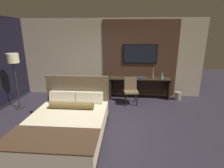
{
  "coord_description": "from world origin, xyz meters",
  "views": [
    {
      "loc": [
        0.83,
        -3.83,
        2.27
      ],
      "look_at": [
        0.46,
        0.88,
        0.9
      ],
      "focal_mm": 28.0,
      "sensor_mm": 36.0,
      "label": 1
    }
  ],
  "objects_px": {
    "desk": "(139,84)",
    "vase_tall": "(153,72)",
    "floor_lamp": "(13,63)",
    "vase_short": "(162,75)",
    "desk_chair": "(131,88)",
    "tv": "(140,54)",
    "book": "(141,78)",
    "bed": "(66,127)",
    "waste_bin": "(178,96)"
  },
  "relations": [
    {
      "from": "desk",
      "to": "vase_tall",
      "type": "relative_size",
      "value": 4.56
    },
    {
      "from": "floor_lamp",
      "to": "vase_tall",
      "type": "bearing_deg",
      "value": 16.38
    },
    {
      "from": "vase_short",
      "to": "vase_tall",
      "type": "bearing_deg",
      "value": 176.6
    },
    {
      "from": "desk_chair",
      "to": "vase_short",
      "type": "xyz_separation_m",
      "value": [
        1.1,
        0.56,
        0.35
      ]
    },
    {
      "from": "tv",
      "to": "book",
      "type": "relative_size",
      "value": 4.75
    },
    {
      "from": "desk",
      "to": "desk_chair",
      "type": "bearing_deg",
      "value": -118.21
    },
    {
      "from": "bed",
      "to": "book",
      "type": "relative_size",
      "value": 8.8
    },
    {
      "from": "desk_chair",
      "to": "waste_bin",
      "type": "relative_size",
      "value": 3.13
    },
    {
      "from": "desk_chair",
      "to": "floor_lamp",
      "type": "height_order",
      "value": "floor_lamp"
    },
    {
      "from": "bed",
      "to": "desk",
      "type": "distance_m",
      "value": 3.38
    },
    {
      "from": "bed",
      "to": "desk",
      "type": "bearing_deg",
      "value": 58.5
    },
    {
      "from": "vase_short",
      "to": "waste_bin",
      "type": "distance_m",
      "value": 0.94
    },
    {
      "from": "desk_chair",
      "to": "bed",
      "type": "bearing_deg",
      "value": -129.14
    },
    {
      "from": "vase_tall",
      "to": "waste_bin",
      "type": "height_order",
      "value": "vase_tall"
    },
    {
      "from": "vase_tall",
      "to": "waste_bin",
      "type": "bearing_deg",
      "value": -8.14
    },
    {
      "from": "tv",
      "to": "vase_short",
      "type": "height_order",
      "value": "tv"
    },
    {
      "from": "tv",
      "to": "floor_lamp",
      "type": "bearing_deg",
      "value": -158.94
    },
    {
      "from": "bed",
      "to": "desk_chair",
      "type": "distance_m",
      "value": 2.7
    },
    {
      "from": "desk",
      "to": "floor_lamp",
      "type": "height_order",
      "value": "floor_lamp"
    },
    {
      "from": "book",
      "to": "waste_bin",
      "type": "height_order",
      "value": "book"
    },
    {
      "from": "vase_tall",
      "to": "vase_short",
      "type": "xyz_separation_m",
      "value": [
        0.32,
        -0.02,
        -0.11
      ]
    },
    {
      "from": "desk_chair",
      "to": "waste_bin",
      "type": "distance_m",
      "value": 1.79
    },
    {
      "from": "bed",
      "to": "floor_lamp",
      "type": "relative_size",
      "value": 1.3
    },
    {
      "from": "vase_short",
      "to": "book",
      "type": "distance_m",
      "value": 0.74
    },
    {
      "from": "tv",
      "to": "book",
      "type": "height_order",
      "value": "tv"
    },
    {
      "from": "tv",
      "to": "desk_chair",
      "type": "height_order",
      "value": "tv"
    },
    {
      "from": "floor_lamp",
      "to": "waste_bin",
      "type": "distance_m",
      "value": 5.46
    },
    {
      "from": "bed",
      "to": "desk_chair",
      "type": "xyz_separation_m",
      "value": [
        1.44,
        2.27,
        0.19
      ]
    },
    {
      "from": "floor_lamp",
      "to": "waste_bin",
      "type": "relative_size",
      "value": 6.14
    },
    {
      "from": "desk",
      "to": "waste_bin",
      "type": "bearing_deg",
      "value": -6.57
    },
    {
      "from": "waste_bin",
      "to": "vase_short",
      "type": "bearing_deg",
      "value": 169.36
    },
    {
      "from": "floor_lamp",
      "to": "waste_bin",
      "type": "xyz_separation_m",
      "value": [
        5.19,
        1.13,
        -1.3
      ]
    },
    {
      "from": "bed",
      "to": "desk",
      "type": "xyz_separation_m",
      "value": [
        1.76,
        2.88,
        0.19
      ]
    },
    {
      "from": "desk",
      "to": "vase_short",
      "type": "relative_size",
      "value": 8.56
    },
    {
      "from": "tv",
      "to": "book",
      "type": "xyz_separation_m",
      "value": [
        0.04,
        -0.25,
        -0.82
      ]
    },
    {
      "from": "floor_lamp",
      "to": "book",
      "type": "relative_size",
      "value": 6.77
    },
    {
      "from": "bed",
      "to": "book",
      "type": "bearing_deg",
      "value": 57.31
    },
    {
      "from": "tv",
      "to": "vase_tall",
      "type": "relative_size",
      "value": 2.55
    },
    {
      "from": "bed",
      "to": "waste_bin",
      "type": "relative_size",
      "value": 7.98
    },
    {
      "from": "desk",
      "to": "vase_short",
      "type": "distance_m",
      "value": 0.85
    },
    {
      "from": "tv",
      "to": "vase_tall",
      "type": "bearing_deg",
      "value": -24.75
    },
    {
      "from": "book",
      "to": "desk",
      "type": "bearing_deg",
      "value": 120.77
    },
    {
      "from": "bed",
      "to": "vase_short",
      "type": "distance_m",
      "value": 3.84
    },
    {
      "from": "desk_chair",
      "to": "tv",
      "type": "bearing_deg",
      "value": 60.85
    },
    {
      "from": "tv",
      "to": "floor_lamp",
      "type": "height_order",
      "value": "tv"
    },
    {
      "from": "vase_tall",
      "to": "vase_short",
      "type": "bearing_deg",
      "value": -3.4
    },
    {
      "from": "desk_chair",
      "to": "vase_short",
      "type": "bearing_deg",
      "value": 20.09
    },
    {
      "from": "bed",
      "to": "book",
      "type": "distance_m",
      "value": 3.37
    },
    {
      "from": "waste_bin",
      "to": "vase_tall",
      "type": "bearing_deg",
      "value": 171.86
    },
    {
      "from": "bed",
      "to": "floor_lamp",
      "type": "bearing_deg",
      "value": 142.26
    }
  ]
}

